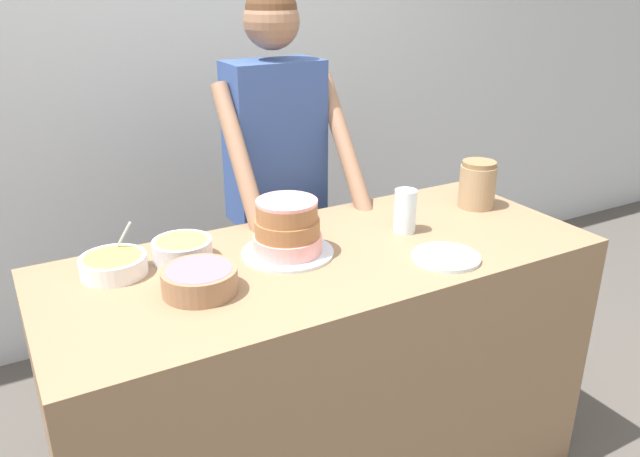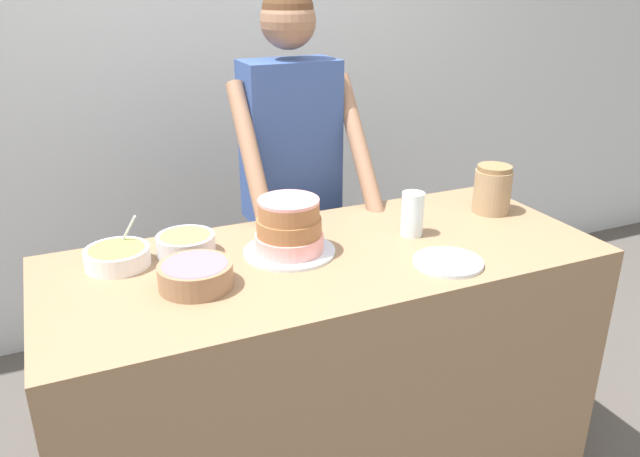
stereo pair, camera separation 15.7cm
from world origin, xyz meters
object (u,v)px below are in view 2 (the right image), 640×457
object	(u,v)px
person_baker	(292,162)
frosting_bowl_olive	(117,256)
cake	(289,229)
frosting_bowl_yellow	(186,244)
stoneware_jar	(492,189)
frosting_bowl_purple	(196,274)
drinking_glass	(412,214)
ceramic_plate	(448,262)

from	to	relation	value
person_baker	frosting_bowl_olive	distance (m)	0.83
cake	frosting_bowl_yellow	bearing A→B (deg)	158.09
frosting_bowl_olive	stoneware_jar	xyz separation A→B (m)	(1.30, -0.08, 0.05)
person_baker	frosting_bowl_purple	xyz separation A→B (m)	(-0.54, -0.63, -0.09)
frosting_bowl_purple	drinking_glass	bearing A→B (deg)	5.95
frosting_bowl_olive	frosting_bowl_yellow	xyz separation A→B (m)	(0.20, -0.00, 0.00)
cake	frosting_bowl_yellow	distance (m)	0.32
frosting_bowl_purple	ceramic_plate	distance (m)	0.74
person_baker	cake	bearing A→B (deg)	-112.47
person_baker	drinking_glass	bearing A→B (deg)	-69.84
person_baker	stoneware_jar	world-z (taller)	person_baker
cake	drinking_glass	size ratio (longest dim) A/B	1.94
person_baker	stoneware_jar	size ratio (longest dim) A/B	9.73
cake	person_baker	bearing A→B (deg)	67.53
frosting_bowl_purple	frosting_bowl_yellow	world-z (taller)	frosting_bowl_purple
stoneware_jar	person_baker	bearing A→B (deg)	139.94
frosting_bowl_yellow	drinking_glass	bearing A→B (deg)	-11.59
stoneware_jar	ceramic_plate	bearing A→B (deg)	-142.30
cake	stoneware_jar	distance (m)	0.80
drinking_glass	frosting_bowl_purple	bearing A→B (deg)	-174.05
drinking_glass	person_baker	bearing A→B (deg)	110.16
drinking_glass	frosting_bowl_olive	bearing A→B (deg)	170.75
frosting_bowl_yellow	frosting_bowl_purple	bearing A→B (deg)	-96.04
ceramic_plate	frosting_bowl_yellow	bearing A→B (deg)	150.97
person_baker	frosting_bowl_purple	distance (m)	0.83
person_baker	drinking_glass	world-z (taller)	person_baker
frosting_bowl_yellow	stoneware_jar	xyz separation A→B (m)	(1.09, -0.08, 0.05)
drinking_glass	stoneware_jar	bearing A→B (deg)	10.17
frosting_bowl_purple	drinking_glass	world-z (taller)	drinking_glass
person_baker	drinking_glass	distance (m)	0.59
drinking_glass	ceramic_plate	bearing A→B (deg)	-94.87
person_baker	frosting_bowl_olive	xyz separation A→B (m)	(-0.71, -0.41, -0.10)
stoneware_jar	frosting_bowl_yellow	bearing A→B (deg)	175.85
frosting_bowl_olive	frosting_bowl_purple	bearing A→B (deg)	-51.67
cake	frosting_bowl_olive	xyz separation A→B (m)	(-0.50, 0.12, -0.05)
frosting_bowl_olive	drinking_glass	size ratio (longest dim) A/B	1.30
frosting_bowl_purple	frosting_bowl_yellow	xyz separation A→B (m)	(0.02, 0.22, -0.00)
frosting_bowl_purple	ceramic_plate	xyz separation A→B (m)	(0.72, -0.16, -0.03)
person_baker	ceramic_plate	world-z (taller)	person_baker
frosting_bowl_purple	stoneware_jar	bearing A→B (deg)	7.38
frosting_bowl_olive	frosting_bowl_purple	xyz separation A→B (m)	(0.18, -0.23, 0.01)
frosting_bowl_yellow	ceramic_plate	world-z (taller)	frosting_bowl_yellow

